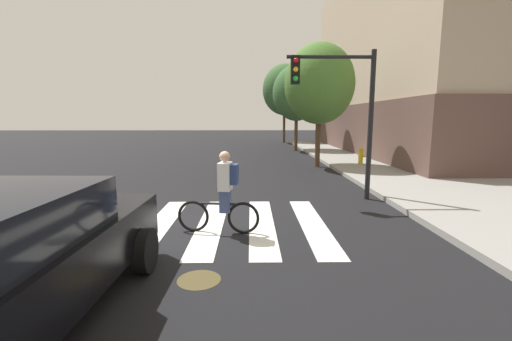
{
  "coord_description": "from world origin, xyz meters",
  "views": [
    {
      "loc": [
        1.72,
        -7.21,
        2.34
      ],
      "look_at": [
        1.85,
        1.15,
        1.04
      ],
      "focal_mm": 23.63,
      "sensor_mm": 36.0,
      "label": 1
    }
  ],
  "objects_px": {
    "traffic_light_near": "(342,99)",
    "cyclist": "(224,193)",
    "manhole_cover": "(199,280)",
    "sedan_near": "(3,263)",
    "street_tree_mid": "(297,93)",
    "street_tree_near": "(319,84)",
    "street_tree_far": "(285,90)",
    "fire_hydrant": "(361,156)"
  },
  "relations": [
    {
      "from": "cyclist",
      "to": "street_tree_near",
      "type": "relative_size",
      "value": 0.29
    },
    {
      "from": "traffic_light_near",
      "to": "street_tree_far",
      "type": "bearing_deg",
      "value": 88.33
    },
    {
      "from": "manhole_cover",
      "to": "street_tree_far",
      "type": "relative_size",
      "value": 0.09
    },
    {
      "from": "traffic_light_near",
      "to": "street_tree_near",
      "type": "distance_m",
      "value": 6.77
    },
    {
      "from": "manhole_cover",
      "to": "traffic_light_near",
      "type": "bearing_deg",
      "value": 56.0
    },
    {
      "from": "street_tree_mid",
      "to": "fire_hydrant",
      "type": "bearing_deg",
      "value": -75.55
    },
    {
      "from": "manhole_cover",
      "to": "sedan_near",
      "type": "distance_m",
      "value": 2.37
    },
    {
      "from": "sedan_near",
      "to": "manhole_cover",
      "type": "bearing_deg",
      "value": 32.84
    },
    {
      "from": "traffic_light_near",
      "to": "street_tree_near",
      "type": "relative_size",
      "value": 0.72
    },
    {
      "from": "cyclist",
      "to": "street_tree_mid",
      "type": "height_order",
      "value": "street_tree_mid"
    },
    {
      "from": "sedan_near",
      "to": "street_tree_near",
      "type": "relative_size",
      "value": 0.8
    },
    {
      "from": "manhole_cover",
      "to": "sedan_near",
      "type": "height_order",
      "value": "sedan_near"
    },
    {
      "from": "street_tree_mid",
      "to": "manhole_cover",
      "type": "bearing_deg",
      "value": -101.54
    },
    {
      "from": "traffic_light_near",
      "to": "street_tree_mid",
      "type": "xyz_separation_m",
      "value": [
        0.7,
        14.79,
        1.25
      ]
    },
    {
      "from": "sedan_near",
      "to": "street_tree_mid",
      "type": "bearing_deg",
      "value": 74.27
    },
    {
      "from": "traffic_light_near",
      "to": "cyclist",
      "type": "bearing_deg",
      "value": -137.33
    },
    {
      "from": "sedan_near",
      "to": "traffic_light_near",
      "type": "xyz_separation_m",
      "value": [
        5.19,
        6.12,
        2.04
      ]
    },
    {
      "from": "cyclist",
      "to": "street_tree_near",
      "type": "distance_m",
      "value": 10.69
    },
    {
      "from": "sedan_near",
      "to": "street_tree_far",
      "type": "distance_m",
      "value": 30.42
    },
    {
      "from": "manhole_cover",
      "to": "cyclist",
      "type": "bearing_deg",
      "value": 84.17
    },
    {
      "from": "cyclist",
      "to": "street_tree_mid",
      "type": "bearing_deg",
      "value": 77.81
    },
    {
      "from": "fire_hydrant",
      "to": "street_tree_far",
      "type": "bearing_deg",
      "value": 97.2
    },
    {
      "from": "sedan_near",
      "to": "fire_hydrant",
      "type": "relative_size",
      "value": 5.96
    },
    {
      "from": "traffic_light_near",
      "to": "sedan_near",
      "type": "bearing_deg",
      "value": -130.26
    },
    {
      "from": "sedan_near",
      "to": "street_tree_far",
      "type": "bearing_deg",
      "value": 78.77
    },
    {
      "from": "street_tree_far",
      "to": "cyclist",
      "type": "bearing_deg",
      "value": -98.2
    },
    {
      "from": "manhole_cover",
      "to": "sedan_near",
      "type": "relative_size",
      "value": 0.14
    },
    {
      "from": "street_tree_near",
      "to": "street_tree_mid",
      "type": "height_order",
      "value": "street_tree_mid"
    },
    {
      "from": "cyclist",
      "to": "traffic_light_near",
      "type": "relative_size",
      "value": 0.41
    },
    {
      "from": "cyclist",
      "to": "street_tree_mid",
      "type": "xyz_separation_m",
      "value": [
        3.81,
        17.65,
        3.26
      ]
    },
    {
      "from": "traffic_light_near",
      "to": "street_tree_near",
      "type": "bearing_deg",
      "value": 84.25
    },
    {
      "from": "fire_hydrant",
      "to": "sedan_near",
      "type": "bearing_deg",
      "value": -121.97
    },
    {
      "from": "manhole_cover",
      "to": "street_tree_far",
      "type": "distance_m",
      "value": 29.06
    },
    {
      "from": "sedan_near",
      "to": "street_tree_far",
      "type": "xyz_separation_m",
      "value": [
        5.87,
        29.55,
        4.23
      ]
    },
    {
      "from": "street_tree_near",
      "to": "street_tree_mid",
      "type": "distance_m",
      "value": 8.14
    },
    {
      "from": "cyclist",
      "to": "street_tree_near",
      "type": "height_order",
      "value": "street_tree_near"
    },
    {
      "from": "street_tree_mid",
      "to": "traffic_light_near",
      "type": "bearing_deg",
      "value": -92.73
    },
    {
      "from": "sedan_near",
      "to": "street_tree_near",
      "type": "bearing_deg",
      "value": 65.37
    },
    {
      "from": "fire_hydrant",
      "to": "street_tree_near",
      "type": "distance_m",
      "value": 4.01
    },
    {
      "from": "manhole_cover",
      "to": "street_tree_near",
      "type": "xyz_separation_m",
      "value": [
        3.99,
        11.57,
        3.93
      ]
    },
    {
      "from": "sedan_near",
      "to": "street_tree_near",
      "type": "distance_m",
      "value": 14.39
    },
    {
      "from": "fire_hydrant",
      "to": "street_tree_mid",
      "type": "relative_size",
      "value": 0.13
    }
  ]
}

